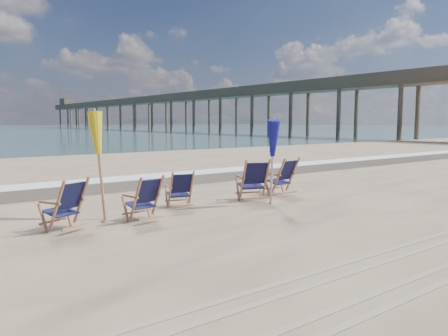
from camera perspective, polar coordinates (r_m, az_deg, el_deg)
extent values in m
cube|color=silver|center=(15.61, -13.50, -1.36)|extent=(200.00, 1.40, 0.01)
cube|color=#42362A|center=(14.26, -11.12, -2.01)|extent=(200.00, 2.60, 0.00)
cylinder|color=#B0704F|center=(9.15, -15.86, 0.21)|extent=(0.06, 0.06, 2.17)
cone|color=yellow|center=(9.11, -15.97, 4.01)|extent=(0.30, 0.30, 0.85)
cylinder|color=#A5A5AD|center=(10.33, 6.30, 0.68)|extent=(0.06, 0.06, 2.03)
cone|color=navy|center=(10.29, 6.33, 3.69)|extent=(0.30, 0.30, 0.85)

